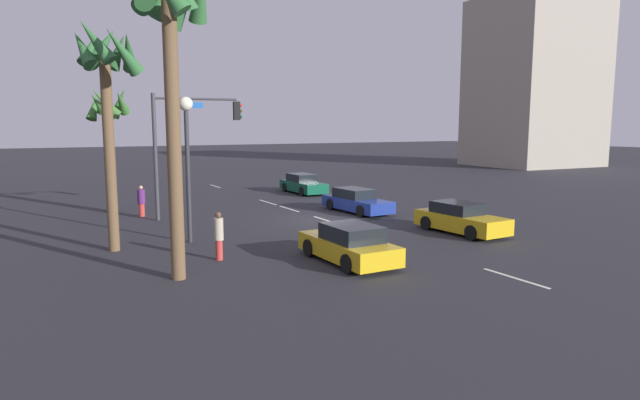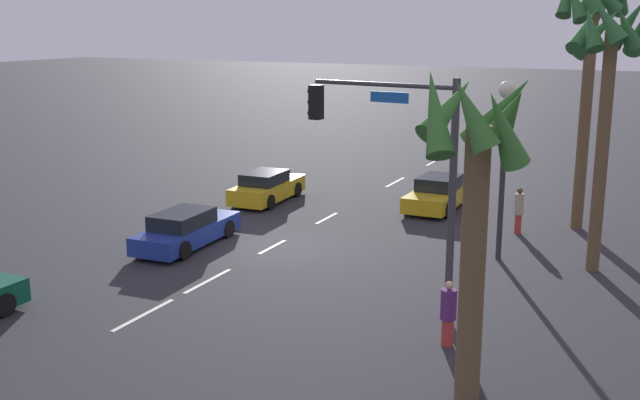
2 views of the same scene
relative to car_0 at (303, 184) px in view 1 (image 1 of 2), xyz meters
The scene contains 19 objects.
ground_plane 11.03m from the car_0, 158.24° to the left, with size 220.00×220.00×0.00m, color #28282D.
lane_stripe_1 22.80m from the car_0, 169.68° to the left, with size 2.53×0.14×0.01m, color silver.
lane_stripe_2 15.18m from the car_0, 164.39° to the left, with size 1.95×0.14×0.01m, color silver.
lane_stripe_3 10.98m from the car_0, 158.13° to the left, with size 1.86×0.14×0.01m, color silver.
lane_stripe_4 7.45m from the car_0, 146.64° to the left, with size 2.45×0.14×0.01m, color silver.
lane_stripe_5 5.20m from the car_0, 127.67° to the left, with size 2.53×0.14×0.01m, color silver.
lane_stripe_6 8.36m from the car_0, 29.33° to the left, with size 2.35×0.14×0.01m, color silver.
car_0 is the anchor object (origin of this frame).
car_1 16.17m from the car_0, behind, with size 4.42×1.93×1.35m.
car_2 19.67m from the car_0, 157.50° to the left, with size 4.24×1.88×1.34m.
car_3 9.09m from the car_0, behind, with size 4.76×1.94×1.29m.
traffic_signal 12.54m from the car_0, 123.28° to the left, with size 0.79×4.48×6.31m.
streetlamp 17.16m from the car_0, 136.90° to the left, with size 0.56×0.56×5.85m.
pedestrian_0 12.89m from the car_0, 111.86° to the left, with size 0.45×0.45×1.63m.
pedestrian_1 19.42m from the car_0, 144.07° to the left, with size 0.46×0.46×1.72m.
palm_tree_0 22.83m from the car_0, 142.74° to the left, with size 2.55×2.51×9.65m.
palm_tree_1 19.92m from the car_0, 131.03° to the left, with size 2.51×2.64×8.48m.
palm_tree_2 13.94m from the car_0, 100.31° to the left, with size 2.52×2.50×6.88m.
building_3 39.23m from the car_0, 73.43° to the right, with size 11.12×13.09×19.49m, color #9E9384.
Camera 1 is at (-23.45, 13.18, 4.69)m, focal length 30.18 mm.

